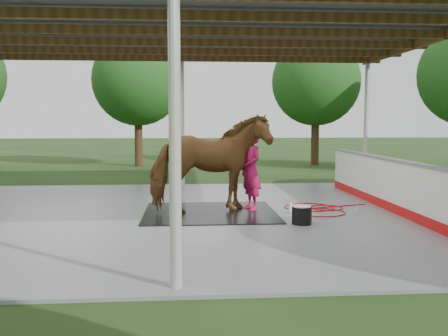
{
  "coord_description": "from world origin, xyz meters",
  "views": [
    {
      "loc": [
        0.13,
        -10.45,
        2.0
      ],
      "look_at": [
        0.92,
        -0.05,
        1.02
      ],
      "focal_mm": 40.0,
      "sensor_mm": 36.0,
      "label": 1
    }
  ],
  "objects": [
    {
      "name": "tree_belt",
      "position": [
        0.3,
        0.9,
        3.79
      ],
      "size": [
        28.0,
        28.0,
        5.8
      ],
      "color": "#382314",
      "rests_on": "ground"
    },
    {
      "name": "dasher_board",
      "position": [
        4.6,
        0.0,
        0.59
      ],
      "size": [
        0.16,
        8.0,
        1.15
      ],
      "color": "#B6100F",
      "rests_on": "concrete_slab"
    },
    {
      "name": "ground",
      "position": [
        0.0,
        0.0,
        0.0
      ],
      "size": [
        100.0,
        100.0,
        0.0
      ],
      "primitive_type": "plane",
      "color": "#1E3814"
    },
    {
      "name": "wash_bucket",
      "position": [
        2.31,
        -1.23,
        0.23
      ],
      "size": [
        0.38,
        0.38,
        0.35
      ],
      "color": "black",
      "rests_on": "concrete_slab"
    },
    {
      "name": "hose_coil",
      "position": [
        3.01,
        0.29,
        0.06
      ],
      "size": [
        1.98,
        1.73,
        0.02
      ],
      "color": "#B20C14",
      "rests_on": "concrete_slab"
    },
    {
      "name": "pavilion_structure",
      "position": [
        0.0,
        -0.0,
        3.97
      ],
      "size": [
        12.6,
        10.6,
        4.05
      ],
      "color": "beige",
      "rests_on": "ground"
    },
    {
      "name": "handler",
      "position": [
        1.54,
        0.35,
        0.94
      ],
      "size": [
        0.6,
        0.75,
        1.77
      ],
      "primitive_type": "imported",
      "rotation": [
        0.0,
        0.0,
        -1.26
      ],
      "color": "#B7134D",
      "rests_on": "concrete_slab"
    },
    {
      "name": "horse",
      "position": [
        0.62,
        0.06,
        1.12
      ],
      "size": [
        2.67,
        1.65,
        2.1
      ],
      "primitive_type": "imported",
      "rotation": [
        0.0,
        0.0,
        1.79
      ],
      "color": "brown",
      "rests_on": "rubber_mat"
    },
    {
      "name": "soap_bottle_a",
      "position": [
        2.33,
        -0.08,
        0.19
      ],
      "size": [
        0.15,
        0.15,
        0.28
      ],
      "primitive_type": "imported",
      "rotation": [
        0.0,
        0.0,
        0.69
      ],
      "color": "silver",
      "rests_on": "concrete_slab"
    },
    {
      "name": "soap_bottle_b",
      "position": [
        3.74,
        -0.17,
        0.14
      ],
      "size": [
        0.11,
        0.11,
        0.18
      ],
      "primitive_type": "imported",
      "rotation": [
        0.0,
        0.0,
        -0.41
      ],
      "color": "#338CD8",
      "rests_on": "concrete_slab"
    },
    {
      "name": "rubber_mat",
      "position": [
        0.62,
        0.06,
        0.06
      ],
      "size": [
        2.79,
        2.61,
        0.02
      ],
      "primitive_type": "cube",
      "color": "black",
      "rests_on": "concrete_slab"
    },
    {
      "name": "concrete_slab",
      "position": [
        0.0,
        0.0,
        0.03
      ],
      "size": [
        12.0,
        10.0,
        0.05
      ],
      "primitive_type": "cube",
      "color": "slate",
      "rests_on": "ground"
    }
  ]
}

